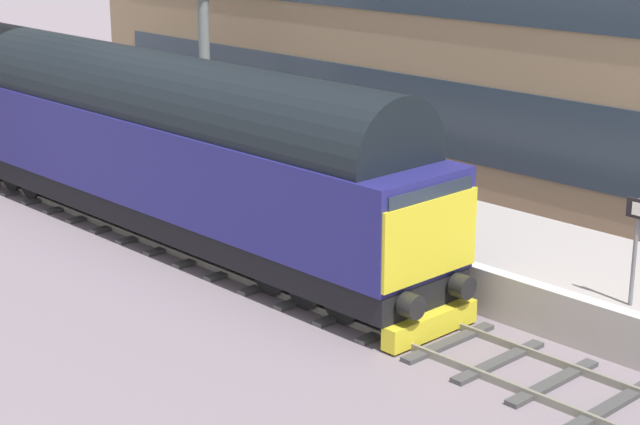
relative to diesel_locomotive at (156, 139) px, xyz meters
The scene contains 5 objects.
ground_plane 8.17m from the diesel_locomotive, 90.01° to the right, with size 140.00×140.00×0.00m, color slate.
track_main 8.15m from the diesel_locomotive, 90.01° to the right, with size 2.50×60.00×0.15m.
station_platform 8.80m from the diesel_locomotive, 65.20° to the right, with size 4.00×44.00×1.01m.
diesel_locomotive is the anchor object (origin of this frame).
platform_number_sign 12.34m from the diesel_locomotive, 80.27° to the right, with size 0.10×0.44×2.05m.
Camera 1 is at (-14.81, -13.88, 8.37)m, focal length 59.82 mm.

